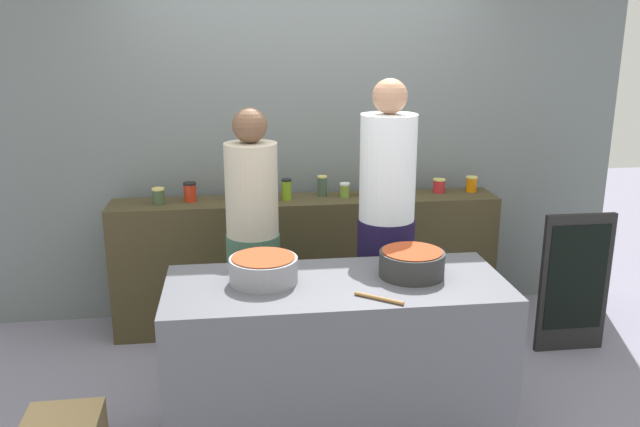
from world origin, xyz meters
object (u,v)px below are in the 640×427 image
object	(u,v)px
preserve_jar_0	(158,196)
chalkboard_sign	(575,283)
preserve_jar_8	(405,184)
preserve_jar_9	(439,186)
preserve_jar_3	(266,194)
preserve_jar_5	(322,186)
preserve_jar_2	(234,192)
preserve_jar_4	(287,189)
cooking_pot_center	(412,263)
cook_in_cap	(386,247)
cooking_pot_left	(264,270)
cook_with_tongs	(253,257)
preserve_jar_7	(366,186)
preserve_jar_10	(471,184)
preserve_jar_1	(190,192)
preserve_jar_6	(345,190)
wooden_spoon	(379,298)

from	to	relation	value
preserve_jar_0	chalkboard_sign	distance (m)	2.83
preserve_jar_8	preserve_jar_9	bearing A→B (deg)	-1.17
preserve_jar_3	preserve_jar_5	distance (m)	0.42
preserve_jar_8	preserve_jar_9	distance (m)	0.25
preserve_jar_2	preserve_jar_4	world-z (taller)	preserve_jar_4
cooking_pot_center	preserve_jar_2	bearing A→B (deg)	122.67
preserve_jar_3	chalkboard_sign	xyz separation A→B (m)	(1.99, -0.57, -0.52)
cook_in_cap	chalkboard_sign	bearing A→B (deg)	6.62
preserve_jar_0	cooking_pot_left	world-z (taller)	preserve_jar_0
preserve_jar_2	cook_with_tongs	world-z (taller)	cook_with_tongs
preserve_jar_7	chalkboard_sign	distance (m)	1.54
preserve_jar_4	preserve_jar_10	size ratio (longest dim) A/B	1.31
preserve_jar_10	preserve_jar_9	bearing A→B (deg)	178.54
preserve_jar_3	preserve_jar_7	distance (m)	0.72
preserve_jar_0	preserve_jar_9	xyz separation A→B (m)	(1.98, 0.07, -0.01)
preserve_jar_1	preserve_jar_9	size ratio (longest dim) A/B	1.33
preserve_jar_9	preserve_jar_0	bearing A→B (deg)	-177.85
preserve_jar_10	preserve_jar_3	bearing A→B (deg)	-175.89
preserve_jar_4	cook_in_cap	distance (m)	0.95
preserve_jar_4	cooking_pot_left	world-z (taller)	preserve_jar_4
preserve_jar_1	cooking_pot_left	bearing A→B (deg)	-72.39
preserve_jar_2	preserve_jar_6	size ratio (longest dim) A/B	1.16
preserve_jar_4	cook_in_cap	bearing A→B (deg)	-55.39
cooking_pot_left	cook_in_cap	size ratio (longest dim) A/B	0.19
cooking_pot_left	wooden_spoon	bearing A→B (deg)	-30.01
preserve_jar_10	cook_with_tongs	distance (m)	1.77
preserve_jar_8	cooking_pot_left	size ratio (longest dim) A/B	0.38
preserve_jar_3	wooden_spoon	world-z (taller)	preserve_jar_3
preserve_jar_5	cooking_pot_left	size ratio (longest dim) A/B	0.42
preserve_jar_0	preserve_jar_2	xyz separation A→B (m)	(0.51, 0.04, 0.00)
preserve_jar_6	preserve_jar_7	world-z (taller)	preserve_jar_7
preserve_jar_5	cook_in_cap	xyz separation A→B (m)	(0.27, -0.85, -0.18)
preserve_jar_1	preserve_jar_8	distance (m)	1.52
preserve_jar_2	chalkboard_sign	xyz separation A→B (m)	(2.21, -0.65, -0.53)
preserve_jar_5	cook_in_cap	size ratio (longest dim) A/B	0.08
preserve_jar_2	preserve_jar_8	size ratio (longest dim) A/B	0.90
cook_in_cap	preserve_jar_10	bearing A→B (deg)	45.41
cooking_pot_center	preserve_jar_6	bearing A→B (deg)	94.84
wooden_spoon	preserve_jar_6	bearing A→B (deg)	86.09
preserve_jar_0	preserve_jar_10	distance (m)	2.22
cook_with_tongs	preserve_jar_8	bearing A→B (deg)	32.38
preserve_jar_0	cooking_pot_center	distance (m)	1.94
preserve_jar_3	wooden_spoon	bearing A→B (deg)	-74.41
preserve_jar_4	cook_in_cap	world-z (taller)	cook_in_cap
preserve_jar_0	preserve_jar_5	xyz separation A→B (m)	(1.13, 0.08, 0.02)
cook_with_tongs	wooden_spoon	bearing A→B (deg)	-61.33
preserve_jar_2	cook_in_cap	distance (m)	1.21
cooking_pot_left	preserve_jar_3	bearing A→B (deg)	86.71
preserve_jar_2	preserve_jar_7	xyz separation A→B (m)	(0.92, 0.00, 0.01)
preserve_jar_2	chalkboard_sign	distance (m)	2.36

